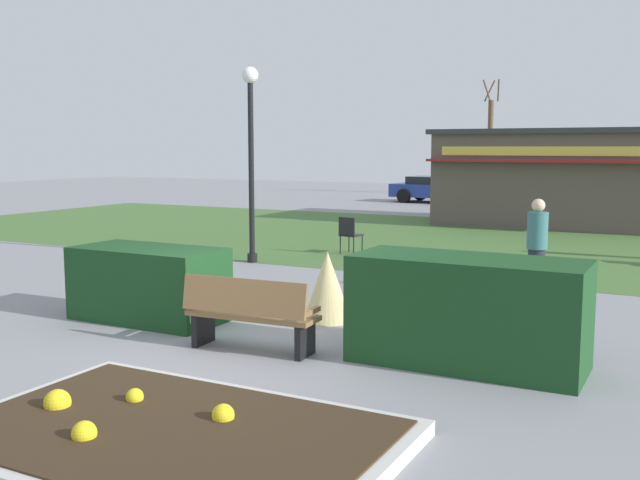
{
  "coord_description": "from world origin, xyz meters",
  "views": [
    {
      "loc": [
        5.25,
        -7.63,
        2.54
      ],
      "look_at": [
        0.13,
        2.07,
        1.14
      ],
      "focal_mm": 40.94,
      "sensor_mm": 36.0,
      "label": 1
    }
  ],
  "objects_px": {
    "food_kiosk": "(562,177)",
    "cafe_chair_east": "(349,232)",
    "park_bench": "(250,314)",
    "trash_bin": "(485,327)",
    "parked_car_center_slot": "(551,192)",
    "lamppost_mid": "(251,141)",
    "parked_car_west_slot": "(438,189)",
    "tree_left_bg": "(490,145)",
    "person_strolling": "(537,248)"
  },
  "relations": [
    {
      "from": "parked_car_center_slot",
      "to": "person_strolling",
      "type": "bearing_deg",
      "value": -80.37
    },
    {
      "from": "parked_car_center_slot",
      "to": "tree_left_bg",
      "type": "bearing_deg",
      "value": 124.52
    },
    {
      "from": "parked_car_center_slot",
      "to": "lamppost_mid",
      "type": "bearing_deg",
      "value": -99.18
    },
    {
      "from": "person_strolling",
      "to": "parked_car_west_slot",
      "type": "relative_size",
      "value": 0.39
    },
    {
      "from": "person_strolling",
      "to": "tree_left_bg",
      "type": "height_order",
      "value": "tree_left_bg"
    },
    {
      "from": "lamppost_mid",
      "to": "tree_left_bg",
      "type": "height_order",
      "value": "tree_left_bg"
    },
    {
      "from": "trash_bin",
      "to": "cafe_chair_east",
      "type": "xyz_separation_m",
      "value": [
        -5.26,
        7.33,
        0.07
      ]
    },
    {
      "from": "park_bench",
      "to": "parked_car_west_slot",
      "type": "height_order",
      "value": "parked_car_west_slot"
    },
    {
      "from": "trash_bin",
      "to": "food_kiosk",
      "type": "xyz_separation_m",
      "value": [
        -1.99,
        16.58,
        1.11
      ]
    },
    {
      "from": "trash_bin",
      "to": "parked_car_west_slot",
      "type": "bearing_deg",
      "value": 109.96
    },
    {
      "from": "park_bench",
      "to": "parked_car_west_slot",
      "type": "xyz_separation_m",
      "value": [
        -5.94,
        24.71,
        0.16
      ]
    },
    {
      "from": "food_kiosk",
      "to": "lamppost_mid",
      "type": "bearing_deg",
      "value": -112.25
    },
    {
      "from": "park_bench",
      "to": "food_kiosk",
      "type": "distance_m",
      "value": 17.43
    },
    {
      "from": "food_kiosk",
      "to": "park_bench",
      "type": "bearing_deg",
      "value": -92.52
    },
    {
      "from": "park_bench",
      "to": "food_kiosk",
      "type": "height_order",
      "value": "food_kiosk"
    },
    {
      "from": "park_bench",
      "to": "lamppost_mid",
      "type": "distance_m",
      "value": 7.49
    },
    {
      "from": "parked_car_west_slot",
      "to": "parked_car_center_slot",
      "type": "xyz_separation_m",
      "value": [
        5.07,
        -0.01,
        0.0
      ]
    },
    {
      "from": "food_kiosk",
      "to": "person_strolling",
      "type": "xyz_separation_m",
      "value": [
        1.73,
        -12.45,
        -0.7
      ]
    },
    {
      "from": "person_strolling",
      "to": "cafe_chair_east",
      "type": "bearing_deg",
      "value": 119.57
    },
    {
      "from": "food_kiosk",
      "to": "cafe_chair_east",
      "type": "relative_size",
      "value": 8.79
    },
    {
      "from": "trash_bin",
      "to": "person_strolling",
      "type": "xyz_separation_m",
      "value": [
        -0.26,
        4.13,
        0.4
      ]
    },
    {
      "from": "parked_car_west_slot",
      "to": "parked_car_center_slot",
      "type": "height_order",
      "value": "same"
    },
    {
      "from": "park_bench",
      "to": "food_kiosk",
      "type": "relative_size",
      "value": 0.22
    },
    {
      "from": "food_kiosk",
      "to": "cafe_chair_east",
      "type": "bearing_deg",
      "value": -109.51
    },
    {
      "from": "food_kiosk",
      "to": "tree_left_bg",
      "type": "relative_size",
      "value": 1.29
    },
    {
      "from": "park_bench",
      "to": "tree_left_bg",
      "type": "bearing_deg",
      "value": 99.58
    },
    {
      "from": "tree_left_bg",
      "to": "person_strolling",
      "type": "bearing_deg",
      "value": -73.51
    },
    {
      "from": "cafe_chair_east",
      "to": "parked_car_center_slot",
      "type": "relative_size",
      "value": 0.2
    },
    {
      "from": "park_bench",
      "to": "parked_car_west_slot",
      "type": "distance_m",
      "value": 25.41
    },
    {
      "from": "lamppost_mid",
      "to": "food_kiosk",
      "type": "distance_m",
      "value": 12.33
    },
    {
      "from": "parked_car_west_slot",
      "to": "tree_left_bg",
      "type": "xyz_separation_m",
      "value": [
        0.69,
        6.37,
        2.01
      ]
    },
    {
      "from": "park_bench",
      "to": "trash_bin",
      "type": "bearing_deg",
      "value": 16.16
    },
    {
      "from": "lamppost_mid",
      "to": "person_strolling",
      "type": "xyz_separation_m",
      "value": [
        6.38,
        -1.09,
        -1.81
      ]
    },
    {
      "from": "lamppost_mid",
      "to": "cafe_chair_east",
      "type": "height_order",
      "value": "lamppost_mid"
    },
    {
      "from": "lamppost_mid",
      "to": "cafe_chair_east",
      "type": "relative_size",
      "value": 4.78
    },
    {
      "from": "cafe_chair_east",
      "to": "person_strolling",
      "type": "height_order",
      "value": "person_strolling"
    },
    {
      "from": "parked_car_west_slot",
      "to": "lamppost_mid",
      "type": "bearing_deg",
      "value": -83.74
    },
    {
      "from": "park_bench",
      "to": "parked_car_center_slot",
      "type": "distance_m",
      "value": 24.72
    },
    {
      "from": "trash_bin",
      "to": "food_kiosk",
      "type": "height_order",
      "value": "food_kiosk"
    },
    {
      "from": "lamppost_mid",
      "to": "parked_car_west_slot",
      "type": "distance_m",
      "value": 18.92
    },
    {
      "from": "cafe_chair_east",
      "to": "tree_left_bg",
      "type": "bearing_deg",
      "value": 96.8
    },
    {
      "from": "cafe_chair_east",
      "to": "parked_car_west_slot",
      "type": "distance_m",
      "value": 16.93
    },
    {
      "from": "parked_car_west_slot",
      "to": "parked_car_center_slot",
      "type": "bearing_deg",
      "value": -0.07
    },
    {
      "from": "lamppost_mid",
      "to": "person_strolling",
      "type": "bearing_deg",
      "value": -9.68
    },
    {
      "from": "person_strolling",
      "to": "parked_car_west_slot",
      "type": "xyz_separation_m",
      "value": [
        -8.43,
        19.78,
        -0.22
      ]
    },
    {
      "from": "trash_bin",
      "to": "food_kiosk",
      "type": "bearing_deg",
      "value": 96.83
    },
    {
      "from": "park_bench",
      "to": "parked_car_west_slot",
      "type": "bearing_deg",
      "value": 103.51
    },
    {
      "from": "trash_bin",
      "to": "cafe_chair_east",
      "type": "height_order",
      "value": "trash_bin"
    },
    {
      "from": "trash_bin",
      "to": "cafe_chair_east",
      "type": "bearing_deg",
      "value": 125.66
    },
    {
      "from": "trash_bin",
      "to": "person_strolling",
      "type": "distance_m",
      "value": 4.16
    }
  ]
}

